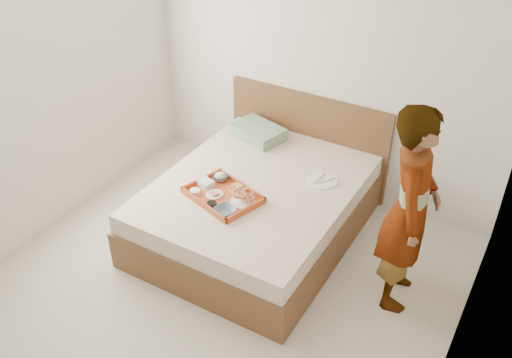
{
  "coord_description": "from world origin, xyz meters",
  "views": [
    {
      "loc": [
        1.9,
        -2.37,
        3.22
      ],
      "look_at": [
        -0.03,
        0.9,
        0.65
      ],
      "focal_mm": 39.35,
      "sensor_mm": 36.0,
      "label": 1
    }
  ],
  "objects_px": {
    "person": "(410,210)",
    "tray": "(223,195)",
    "bed": "(257,208)",
    "dinner_plate": "(322,181)"
  },
  "relations": [
    {
      "from": "person",
      "to": "tray",
      "type": "bearing_deg",
      "value": 86.39
    },
    {
      "from": "person",
      "to": "bed",
      "type": "bearing_deg",
      "value": 73.53
    },
    {
      "from": "bed",
      "to": "dinner_plate",
      "type": "relative_size",
      "value": 7.82
    },
    {
      "from": "tray",
      "to": "person",
      "type": "distance_m",
      "value": 1.49
    },
    {
      "from": "bed",
      "to": "person",
      "type": "relative_size",
      "value": 1.22
    },
    {
      "from": "tray",
      "to": "bed",
      "type": "bearing_deg",
      "value": 84.18
    },
    {
      "from": "tray",
      "to": "person",
      "type": "bearing_deg",
      "value": 25.76
    },
    {
      "from": "bed",
      "to": "person",
      "type": "xyz_separation_m",
      "value": [
        1.31,
        -0.1,
        0.55
      ]
    },
    {
      "from": "dinner_plate",
      "to": "person",
      "type": "distance_m",
      "value": 0.98
    },
    {
      "from": "tray",
      "to": "person",
      "type": "relative_size",
      "value": 0.36
    }
  ]
}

